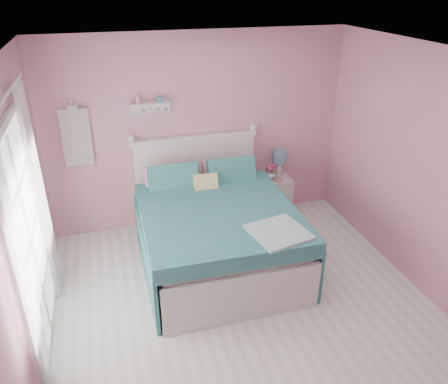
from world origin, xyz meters
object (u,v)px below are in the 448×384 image
teacup (278,179)px  table_lamp (279,158)px  bed (215,231)px  nightstand (275,196)px  vase (271,174)px

teacup → table_lamp: bearing=64.6°
bed → table_lamp: bearing=39.3°
teacup → nightstand: bearing=76.0°
nightstand → table_lamp: (0.06, 0.07, 0.57)m
nightstand → table_lamp: 0.58m
vase → table_lamp: bearing=25.7°
bed → teacup: bed is taller
bed → vase: (1.05, 0.88, 0.24)m
bed → vase: 1.39m
bed → table_lamp: (1.19, 0.95, 0.45)m
bed → teacup: (1.11, 0.77, 0.20)m
bed → vase: bed is taller
bed → nightstand: bearing=38.7°
bed → nightstand: bed is taller
vase → nightstand: bearing=1.1°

